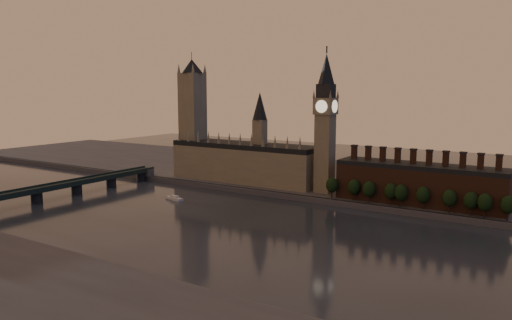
{
  "coord_description": "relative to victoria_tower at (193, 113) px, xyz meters",
  "views": [
    {
      "loc": [
        164.45,
        -225.39,
        81.07
      ],
      "look_at": [
        -15.22,
        55.0,
        32.97
      ],
      "focal_mm": 35.0,
      "sensor_mm": 36.0,
      "label": 1
    }
  ],
  "objects": [
    {
      "name": "embankment_tree_1",
      "position": [
        159.46,
        -19.65,
        -45.62
      ],
      "size": [
        8.6,
        8.6,
        14.88
      ],
      "color": "black",
      "rests_on": "north_bank"
    },
    {
      "name": "embankment_tree_6",
      "position": [
        222.45,
        -20.94,
        -45.62
      ],
      "size": [
        8.6,
        8.6,
        14.88
      ],
      "color": "black",
      "rests_on": "north_bank"
    },
    {
      "name": "big_ben",
      "position": [
        130.0,
        -5.0,
        -2.26
      ],
      "size": [
        15.0,
        15.0,
        107.0
      ],
      "color": "gray",
      "rests_on": "north_bank"
    },
    {
      "name": "embankment_tree_3",
      "position": [
        185.22,
        -19.94,
        -45.62
      ],
      "size": [
        8.6,
        8.6,
        14.88
      ],
      "color": "black",
      "rests_on": "north_bank"
    },
    {
      "name": "embankment_tree_4",
      "position": [
        192.14,
        -20.37,
        -45.62
      ],
      "size": [
        8.6,
        8.6,
        14.88
      ],
      "color": "black",
      "rests_on": "north_bank"
    },
    {
      "name": "embankment_tree_2",
      "position": [
        170.73,
        -21.25,
        -45.62
      ],
      "size": [
        8.6,
        8.6,
        14.88
      ],
      "color": "black",
      "rests_on": "north_bank"
    },
    {
      "name": "embankment_tree_9",
      "position": [
        255.16,
        -21.0,
        -45.62
      ],
      "size": [
        8.6,
        8.6,
        14.88
      ],
      "color": "black",
      "rests_on": "north_bank"
    },
    {
      "name": "ground",
      "position": [
        120.0,
        -115.0,
        -59.09
      ],
      "size": [
        900.0,
        900.0,
        0.0
      ],
      "primitive_type": "plane",
      "color": "black",
      "rests_on": "ground"
    },
    {
      "name": "north_bank",
      "position": [
        120.0,
        63.04,
        -57.09
      ],
      "size": [
        900.0,
        182.0,
        4.0
      ],
      "color": "#4A4A50",
      "rests_on": "ground"
    },
    {
      "name": "westminster_bridge",
      "position": [
        -35.0,
        -117.7,
        -51.65
      ],
      "size": [
        14.0,
        200.0,
        11.55
      ],
      "color": "#1A2925",
      "rests_on": "ground"
    },
    {
      "name": "river_boat",
      "position": [
        41.07,
        -71.57,
        -57.9
      ],
      "size": [
        16.1,
        7.61,
        3.1
      ],
      "rotation": [
        0.0,
        0.0,
        -0.21
      ],
      "color": "silver",
      "rests_on": "ground"
    },
    {
      "name": "embankment_tree_0",
      "position": [
        143.58,
        -21.21,
        -45.62
      ],
      "size": [
        8.6,
        8.6,
        14.88
      ],
      "color": "black",
      "rests_on": "north_bank"
    },
    {
      "name": "chimney_block",
      "position": [
        200.0,
        -5.0,
        -41.27
      ],
      "size": [
        110.0,
        25.0,
        37.0
      ],
      "color": "#502E1E",
      "rests_on": "north_bank"
    },
    {
      "name": "victoria_tower",
      "position": [
        0.0,
        0.0,
        0.0
      ],
      "size": [
        24.0,
        24.0,
        108.0
      ],
      "color": "gray",
      "rests_on": "north_bank"
    },
    {
      "name": "embankment_tree_8",
      "position": [
        242.66,
        -21.34,
        -45.62
      ],
      "size": [
        8.6,
        8.6,
        14.88
      ],
      "color": "black",
      "rests_on": "north_bank"
    },
    {
      "name": "palace_of_westminster",
      "position": [
        55.59,
        -0.09,
        -37.46
      ],
      "size": [
        130.0,
        30.3,
        74.0
      ],
      "color": "gray",
      "rests_on": "north_bank"
    },
    {
      "name": "embankment_tree_7",
      "position": [
        234.72,
        -20.45,
        -45.62
      ],
      "size": [
        8.6,
        8.6,
        14.88
      ],
      "color": "black",
      "rests_on": "north_bank"
    },
    {
      "name": "embankment_tree_5",
      "position": [
        206.1,
        -20.05,
        -45.62
      ],
      "size": [
        8.6,
        8.6,
        14.88
      ],
      "color": "black",
      "rests_on": "north_bank"
    }
  ]
}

